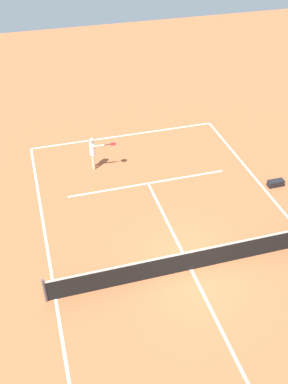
# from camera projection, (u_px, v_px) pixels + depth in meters

# --- Properties ---
(ground_plane) EXTENTS (60.00, 60.00, 0.00)m
(ground_plane) POSITION_uv_depth(u_px,v_px,m) (191.00, 269.00, 16.66)
(ground_plane) COLOR #B76038
(court_lines) EXTENTS (10.14, 20.64, 0.01)m
(court_lines) POSITION_uv_depth(u_px,v_px,m) (191.00, 269.00, 16.65)
(court_lines) COLOR white
(court_lines) RESTS_ON ground
(tennis_net) EXTENTS (10.74, 0.10, 1.07)m
(tennis_net) POSITION_uv_depth(u_px,v_px,m) (192.00, 260.00, 16.36)
(tennis_net) COLOR #4C4C51
(tennis_net) RESTS_ON ground
(player_serving) EXTENTS (1.26, 0.59, 1.68)m
(player_serving) POSITION_uv_depth(u_px,v_px,m) (94.00, 151.00, 21.40)
(player_serving) COLOR beige
(player_serving) RESTS_ON ground
(tennis_ball) EXTENTS (0.07, 0.07, 0.07)m
(tennis_ball) POSITION_uv_depth(u_px,v_px,m) (93.00, 190.00, 20.50)
(tennis_ball) COLOR #CCE033
(tennis_ball) RESTS_ON ground
(equipment_bag) EXTENTS (0.76, 0.32, 0.30)m
(equipment_bag) POSITION_uv_depth(u_px,v_px,m) (276.00, 183.00, 20.74)
(equipment_bag) COLOR black
(equipment_bag) RESTS_ON ground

